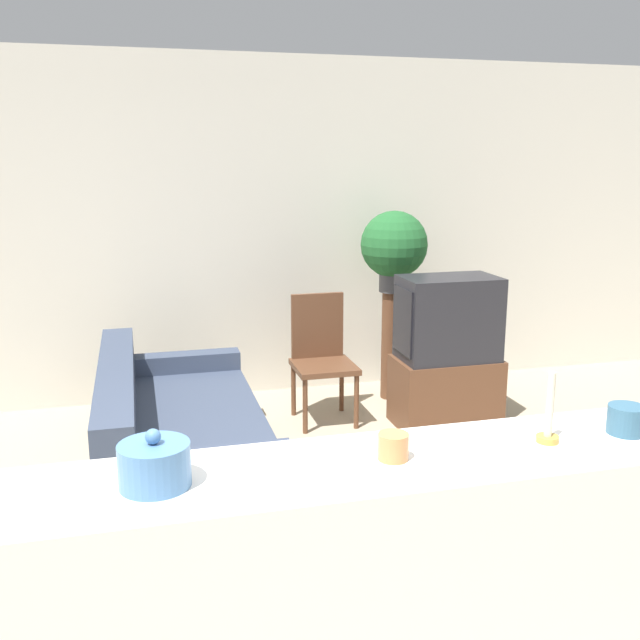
# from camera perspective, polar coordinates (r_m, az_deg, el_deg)

# --- Properties ---
(wall_back) EXTENTS (9.00, 0.06, 2.70)m
(wall_back) POSITION_cam_1_polar(r_m,az_deg,el_deg) (5.74, -8.39, 7.07)
(wall_back) COLOR beige
(wall_back) RESTS_ON ground_plane
(couch) EXTENTS (0.94, 1.95, 0.75)m
(couch) POSITION_cam_1_polar(r_m,az_deg,el_deg) (4.40, -11.39, -9.42)
(couch) COLOR #384256
(couch) RESTS_ON ground_plane
(tv_stand) EXTENTS (0.75, 0.44, 0.50)m
(tv_stand) POSITION_cam_1_polar(r_m,az_deg,el_deg) (5.31, 9.99, -5.63)
(tv_stand) COLOR brown
(tv_stand) RESTS_ON ground_plane
(television) EXTENTS (0.70, 0.42, 0.60)m
(television) POSITION_cam_1_polar(r_m,az_deg,el_deg) (5.16, 10.17, 0.14)
(television) COLOR #232328
(television) RESTS_ON tv_stand
(wooden_chair) EXTENTS (0.44, 0.44, 0.93)m
(wooden_chair) POSITION_cam_1_polar(r_m,az_deg,el_deg) (5.27, 0.10, -2.65)
(wooden_chair) COLOR brown
(wooden_chair) RESTS_ON ground_plane
(plant_stand) EXTENTS (0.17, 0.17, 0.88)m
(plant_stand) POSITION_cam_1_polar(r_m,az_deg,el_deg) (5.78, 5.76, -2.00)
(plant_stand) COLOR brown
(plant_stand) RESTS_ON ground_plane
(potted_plant) EXTENTS (0.53, 0.53, 0.64)m
(potted_plant) POSITION_cam_1_polar(r_m,az_deg,el_deg) (5.63, 5.95, 5.88)
(potted_plant) COLOR #4C4C51
(potted_plant) RESTS_ON plant_stand
(foreground_counter) EXTENTS (2.95, 0.44, 1.06)m
(foreground_counter) POSITION_cam_1_polar(r_m,az_deg,el_deg) (2.39, 3.77, -22.89)
(foreground_counter) COLOR white
(foreground_counter) RESTS_ON ground_plane
(decorative_bowl) EXTENTS (0.19, 0.19, 0.16)m
(decorative_bowl) POSITION_cam_1_polar(r_m,az_deg,el_deg) (2.00, -13.10, -11.19)
(decorative_bowl) COLOR #4C7AAD
(decorative_bowl) RESTS_ON foreground_counter
(candle_jar) EXTENTS (0.09, 0.09, 0.08)m
(candle_jar) POSITION_cam_1_polar(r_m,az_deg,el_deg) (2.13, 5.88, -10.04)
(candle_jar) COLOR #C6844C
(candle_jar) RESTS_ON foreground_counter
(candlestick) EXTENTS (0.07, 0.07, 0.23)m
(candlestick) POSITION_cam_1_polar(r_m,az_deg,el_deg) (2.33, 17.83, -7.62)
(candlestick) COLOR #B7933D
(candlestick) RESTS_ON foreground_counter
(coffee_tin) EXTENTS (0.12, 0.12, 0.09)m
(coffee_tin) POSITION_cam_1_polar(r_m,az_deg,el_deg) (2.50, 23.31, -7.33)
(coffee_tin) COLOR #335B75
(coffee_tin) RESTS_ON foreground_counter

